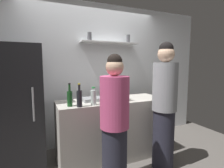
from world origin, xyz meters
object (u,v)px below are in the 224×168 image
Objects in this scene: refrigerator at (21,107)px; wine_bottle_green_glass at (70,98)px; baking_pan at (94,99)px; person_pink_top at (115,125)px; water_bottle_plastic at (94,97)px; wine_bottle_amber_glass at (125,94)px; utensil_holder at (125,96)px; person_grey_hoodie at (164,106)px; wine_bottle_dark_glass at (79,98)px.

refrigerator is 0.79m from wine_bottle_green_glass.
person_pink_top reaches higher than baking_pan.
water_bottle_plastic is (0.92, -0.53, 0.16)m from refrigerator.
water_bottle_plastic is 0.54m from person_pink_top.
baking_pan is 0.48m from wine_bottle_amber_glass.
person_pink_top is (-0.40, -0.50, -0.26)m from wine_bottle_amber_glass.
utensil_holder is 0.73× the size of wine_bottle_green_glass.
refrigerator is at bearing 142.49° from wine_bottle_green_glass.
wine_bottle_green_glass is at bearing 156.78° from person_grey_hoodie.
person_pink_top reaches higher than wine_bottle_green_glass.
wine_bottle_green_glass is 0.17× the size of person_grey_hoodie.
person_grey_hoodie is at bearing -25.12° from refrigerator.
wine_bottle_amber_glass is at bearing -18.89° from refrigerator.
utensil_holder is 0.62m from person_grey_hoodie.
person_pink_top is 0.90× the size of person_grey_hoodie.
wine_bottle_amber_glass is (0.42, -0.22, 0.09)m from baking_pan.
wine_bottle_amber_glass is 0.59m from person_grey_hoodie.
wine_bottle_amber_glass is 0.69m from person_pink_top.
refrigerator is 7.06× the size of water_bottle_plastic.
person_grey_hoodie is at bearing -41.68° from wine_bottle_amber_glass.
person_pink_top is at bearing -77.03° from water_bottle_plastic.
wine_bottle_dark_glass is 0.20m from water_bottle_plastic.
baking_pan is at bearing -14.65° from refrigerator.
wine_bottle_dark_glass is 1.18m from person_grey_hoodie.
wine_bottle_dark_glass is (-0.29, -0.29, 0.09)m from baking_pan.
baking_pan is at bearing 27.37° from wine_bottle_green_glass.
water_bottle_plastic is 1.00m from person_grey_hoodie.
water_bottle_plastic is 0.14× the size of person_grey_hoodie.
person_pink_top is (0.31, -0.43, -0.26)m from wine_bottle_dark_glass.
wine_bottle_green_glass is (0.61, -0.47, 0.17)m from refrigerator.
wine_bottle_amber_glass is 0.19× the size of person_pink_top.
wine_bottle_green_glass is 0.32m from water_bottle_plastic.
refrigerator is at bearing 165.35° from baking_pan.
water_bottle_plastic reaches higher than utensil_holder.
water_bottle_plastic is at bearing -115.52° from person_pink_top.
wine_bottle_dark_glass is at bearing -134.72° from baking_pan.
baking_pan is at bearing 167.09° from utensil_holder.
wine_bottle_amber_glass is (0.81, -0.02, 0.00)m from wine_bottle_green_glass.
wine_bottle_amber_glass reaches higher than baking_pan.
wine_bottle_green_glass is at bearing -37.51° from refrigerator.
person_pink_top is at bearing -177.27° from person_grey_hoodie.
utensil_holder is at bearing 13.27° from wine_bottle_dark_glass.
person_pink_top is at bearing -128.45° from wine_bottle_amber_glass.
baking_pan is 1.09× the size of wine_bottle_dark_glass.
refrigerator is 0.93m from wine_bottle_dark_glass.
person_grey_hoodie reaches higher than wine_bottle_dark_glass.
person_grey_hoodie is (0.93, -0.34, -0.15)m from water_bottle_plastic.
refrigerator reaches higher than wine_bottle_amber_glass.
wine_bottle_dark_glass is 0.19× the size of person_pink_top.
refrigerator is 5.70× the size of wine_bottle_green_glass.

